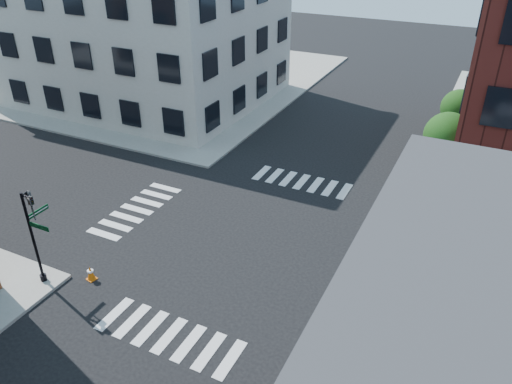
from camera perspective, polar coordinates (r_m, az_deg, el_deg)
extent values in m
plane|color=black|center=(24.99, -0.69, -5.73)|extent=(120.00, 120.00, 0.00)
cube|color=gray|center=(51.53, -11.37, 12.87)|extent=(30.00, 30.00, 0.15)
cube|color=#B9B6A9|center=(45.22, -13.83, 17.41)|extent=(22.00, 16.00, 11.00)
cylinder|color=black|center=(31.31, 20.26, 1.98)|extent=(0.18, 0.18, 1.47)
cylinder|color=black|center=(31.00, 20.50, 3.19)|extent=(0.12, 0.12, 1.47)
sphere|color=#16360E|center=(30.34, 21.05, 6.02)|extent=(2.69, 2.69, 2.69)
sphere|color=#16360E|center=(30.44, 21.30, 4.92)|extent=(1.85, 1.85, 1.85)
cylinder|color=black|center=(36.83, 21.59, 5.75)|extent=(0.18, 0.18, 1.33)
cylinder|color=black|center=(36.59, 21.78, 6.70)|extent=(0.12, 0.12, 1.33)
sphere|color=#16360E|center=(36.08, 22.22, 8.91)|extent=(2.43, 2.43, 2.43)
sphere|color=#16360E|center=(36.13, 22.45, 8.05)|extent=(1.67, 1.67, 1.67)
cylinder|color=black|center=(23.12, -24.09, -5.05)|extent=(0.12, 0.12, 4.60)
cylinder|color=black|center=(24.23, -23.12, -8.96)|extent=(0.28, 0.28, 0.30)
cube|color=#053819|center=(22.29, -23.59, -3.64)|extent=(1.10, 0.03, 0.22)
cube|color=#053819|center=(22.84, -23.65, -2.09)|extent=(0.03, 1.10, 0.22)
imported|color=black|center=(22.12, -24.14, -1.75)|extent=(0.22, 0.18, 1.10)
imported|color=black|center=(22.57, -24.44, -1.18)|extent=(0.18, 0.22, 1.10)
cube|color=#A2A2A4|center=(20.68, 25.02, -11.98)|extent=(2.33, 2.73, 2.15)
cube|color=black|center=(20.33, 22.38, -10.70)|extent=(0.25, 2.05, 0.97)
cylinder|color=black|center=(20.56, 24.34, -16.37)|extent=(1.10, 0.45, 1.08)
cylinder|color=black|center=(22.25, 24.40, -12.34)|extent=(1.10, 0.45, 1.08)
cube|color=orange|center=(23.86, -18.26, -9.41)|extent=(0.47, 0.47, 0.04)
cone|color=orange|center=(23.65, -18.39, -8.77)|extent=(0.44, 0.44, 0.72)
cylinder|color=white|center=(23.59, -18.43, -8.57)|extent=(0.28, 0.28, 0.08)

